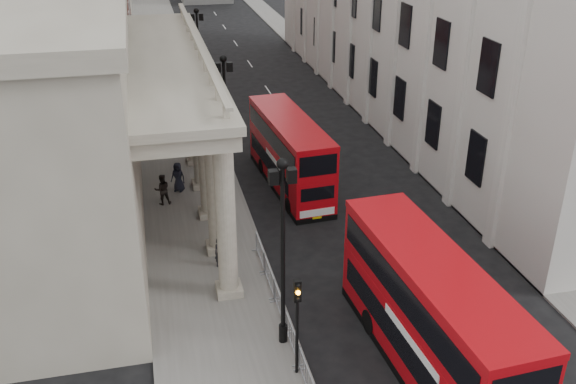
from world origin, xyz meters
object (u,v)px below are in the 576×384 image
at_px(pedestrian_b, 162,189).
at_px(pedestrian_c, 178,177).
at_px(pedestrian_a, 220,252).
at_px(bus_far, 290,151).
at_px(lamp_post_north, 199,52).
at_px(traffic_light, 297,310).
at_px(lamp_post_south, 283,242).
at_px(bus_near, 430,314).
at_px(lamp_post_mid, 226,113).

relative_size(pedestrian_b, pedestrian_c, 1.01).
bearing_deg(pedestrian_a, bus_far, 41.11).
relative_size(lamp_post_north, pedestrian_c, 4.41).
height_order(traffic_light, pedestrian_a, traffic_light).
height_order(pedestrian_a, pedestrian_b, pedestrian_b).
bearing_deg(lamp_post_south, pedestrian_c, 101.40).
bearing_deg(lamp_post_north, lamp_post_south, -90.00).
bearing_deg(traffic_light, lamp_post_south, 92.84).
bearing_deg(lamp_post_south, pedestrian_a, 105.63).
height_order(lamp_post_south, lamp_post_north, same).
bearing_deg(bus_near, pedestrian_c, 111.04).
distance_m(lamp_post_south, lamp_post_mid, 16.00).
bearing_deg(bus_near, lamp_post_north, 95.13).
bearing_deg(lamp_post_north, lamp_post_mid, -90.00).
xyz_separation_m(pedestrian_a, pedestrian_c, (-1.37, 9.28, 0.17)).
relative_size(lamp_post_south, pedestrian_a, 5.37).
relative_size(traffic_light, bus_near, 0.37).
height_order(bus_near, pedestrian_a, bus_near).
xyz_separation_m(lamp_post_north, bus_far, (3.80, -16.88, -2.55)).
bearing_deg(traffic_light, lamp_post_north, 90.17).
relative_size(bus_far, pedestrian_a, 6.85).
xyz_separation_m(lamp_post_mid, pedestrian_b, (-4.22, -1.92, -3.83)).
xyz_separation_m(traffic_light, bus_near, (5.10, -0.69, -0.53)).
xyz_separation_m(traffic_light, pedestrian_c, (-3.27, 17.74, -2.04)).
xyz_separation_m(lamp_post_south, lamp_post_north, (0.00, 32.00, 0.00)).
bearing_deg(pedestrian_a, pedestrian_c, 82.32).
bearing_deg(pedestrian_a, bus_near, -68.65).
bearing_deg(bus_near, pedestrian_b, 115.91).
relative_size(bus_far, pedestrian_b, 5.55).
bearing_deg(pedestrian_b, lamp_post_south, 100.18).
xyz_separation_m(bus_near, pedestrian_a, (-7.00, 9.15, -1.68)).
distance_m(lamp_post_north, bus_far, 17.49).
relative_size(lamp_post_south, pedestrian_c, 4.41).
bearing_deg(bus_far, lamp_post_south, -108.50).
bearing_deg(lamp_post_south, traffic_light, -87.16).
distance_m(lamp_post_north, pedestrian_c, 17.03).
relative_size(traffic_light, pedestrian_a, 2.78).
xyz_separation_m(lamp_post_north, traffic_light, (0.10, -34.02, -1.80)).
bearing_deg(bus_near, pedestrian_a, 124.04).
bearing_deg(pedestrian_a, lamp_post_south, -90.45).
bearing_deg(pedestrian_c, lamp_post_south, -49.09).
bearing_deg(traffic_light, bus_far, 77.81).
xyz_separation_m(lamp_post_south, pedestrian_a, (-1.80, 6.44, -4.02)).
bearing_deg(lamp_post_south, lamp_post_mid, 90.00).
xyz_separation_m(lamp_post_south, traffic_light, (0.10, -2.02, -1.80)).
bearing_deg(lamp_post_mid, bus_near, -74.47).
bearing_deg(pedestrian_c, traffic_light, -50.05).
distance_m(lamp_post_mid, bus_far, 4.66).
height_order(lamp_post_mid, traffic_light, lamp_post_mid).
bearing_deg(lamp_post_north, bus_far, -77.31).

